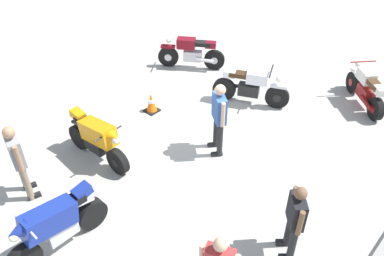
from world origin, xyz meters
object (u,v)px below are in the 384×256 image
(person_in_blue_shirt, at_px, (219,114))
(traffic_cone, at_px, (151,103))
(person_in_gray_shirt, at_px, (18,158))
(motorcycle_blue_sportbike, at_px, (56,224))
(motorcycle_maroon_cruiser, at_px, (192,53))
(motorcycle_cream_vintage, at_px, (366,89))
(person_in_black_shirt, at_px, (295,218))
(motorcycle_orange_sportbike, at_px, (97,138))
(motorcycle_silver_cruiser, at_px, (250,87))

(person_in_blue_shirt, relative_size, traffic_cone, 3.36)
(person_in_blue_shirt, xyz_separation_m, person_in_gray_shirt, (3.70, -2.00, -0.05))
(person_in_gray_shirt, bearing_deg, motorcycle_blue_sportbike, -84.71)
(motorcycle_maroon_cruiser, xyz_separation_m, motorcycle_cream_vintage, (-1.58, 4.87, -0.03))
(person_in_blue_shirt, relative_size, person_in_gray_shirt, 1.04)
(person_in_gray_shirt, bearing_deg, person_in_blue_shirt, -13.29)
(motorcycle_maroon_cruiser, relative_size, person_in_black_shirt, 1.13)
(person_in_black_shirt, bearing_deg, motorcycle_cream_vintage, -121.41)
(person_in_black_shirt, xyz_separation_m, person_in_gray_shirt, (2.38, -4.71, 0.09))
(motorcycle_cream_vintage, bearing_deg, motorcycle_orange_sportbike, 102.50)
(motorcycle_maroon_cruiser, bearing_deg, motorcycle_blue_sportbike, 79.22)
(motorcycle_orange_sportbike, distance_m, motorcycle_silver_cruiser, 4.35)
(motorcycle_silver_cruiser, distance_m, traffic_cone, 2.69)
(motorcycle_maroon_cruiser, xyz_separation_m, motorcycle_blue_sportbike, (6.57, 2.81, 0.07))
(motorcycle_orange_sportbike, height_order, motorcycle_blue_sportbike, same)
(person_in_black_shirt, xyz_separation_m, traffic_cone, (-1.41, -5.05, -0.63))
(motorcycle_cream_vintage, relative_size, person_in_gray_shirt, 0.91)
(motorcycle_blue_sportbike, distance_m, person_in_blue_shirt, 4.02)
(motorcycle_orange_sportbike, relative_size, motorcycle_blue_sportbike, 1.00)
(motorcycle_orange_sportbike, bearing_deg, person_in_black_shirt, 8.18)
(motorcycle_blue_sportbike, bearing_deg, motorcycle_orange_sportbike, -143.03)
(motorcycle_orange_sportbike, distance_m, person_in_black_shirt, 4.58)
(motorcycle_maroon_cruiser, relative_size, motorcycle_blue_sportbike, 0.92)
(motorcycle_blue_sportbike, xyz_separation_m, person_in_black_shirt, (-2.66, 3.09, 0.30))
(motorcycle_maroon_cruiser, xyz_separation_m, motorcycle_silver_cruiser, (0.43, 2.53, 0.00))
(motorcycle_maroon_cruiser, bearing_deg, motorcycle_silver_cruiser, 136.46)
(motorcycle_silver_cruiser, xyz_separation_m, traffic_cone, (2.07, -1.69, -0.26))
(motorcycle_maroon_cruiser, distance_m, motorcycle_silver_cruiser, 2.57)
(motorcycle_cream_vintage, bearing_deg, motorcycle_silver_cruiser, 82.61)
(motorcycle_blue_sportbike, height_order, person_in_blue_shirt, person_in_blue_shirt)
(motorcycle_maroon_cruiser, xyz_separation_m, traffic_cone, (2.50, 0.84, -0.26))
(motorcycle_blue_sportbike, relative_size, person_in_black_shirt, 1.23)
(motorcycle_blue_sportbike, xyz_separation_m, traffic_cone, (-4.06, -1.96, -0.33))
(person_in_black_shirt, height_order, person_in_gray_shirt, person_in_gray_shirt)
(motorcycle_silver_cruiser, distance_m, motorcycle_blue_sportbike, 6.14)
(motorcycle_orange_sportbike, relative_size, person_in_black_shirt, 1.23)
(person_in_gray_shirt, bearing_deg, motorcycle_orange_sportbike, 8.20)
(motorcycle_orange_sportbike, height_order, traffic_cone, motorcycle_orange_sportbike)
(motorcycle_silver_cruiser, height_order, motorcycle_cream_vintage, motorcycle_silver_cruiser)
(motorcycle_silver_cruiser, bearing_deg, person_in_blue_shirt, -98.73)
(traffic_cone, bearing_deg, motorcycle_orange_sportbike, 14.30)
(motorcycle_orange_sportbike, distance_m, person_in_blue_shirt, 2.75)
(person_in_black_shirt, relative_size, person_in_gray_shirt, 0.92)
(motorcycle_maroon_cruiser, bearing_deg, motorcycle_cream_vintage, 164.09)
(motorcycle_orange_sportbike, relative_size, motorcycle_silver_cruiser, 1.01)
(person_in_gray_shirt, bearing_deg, motorcycle_silver_cruiser, 2.06)
(motorcycle_maroon_cruiser, relative_size, motorcycle_silver_cruiser, 0.93)
(motorcycle_orange_sportbike, height_order, motorcycle_cream_vintage, motorcycle_orange_sportbike)
(motorcycle_cream_vintage, xyz_separation_m, person_in_gray_shirt, (7.87, -3.68, 0.50))
(motorcycle_cream_vintage, distance_m, person_in_blue_shirt, 4.53)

